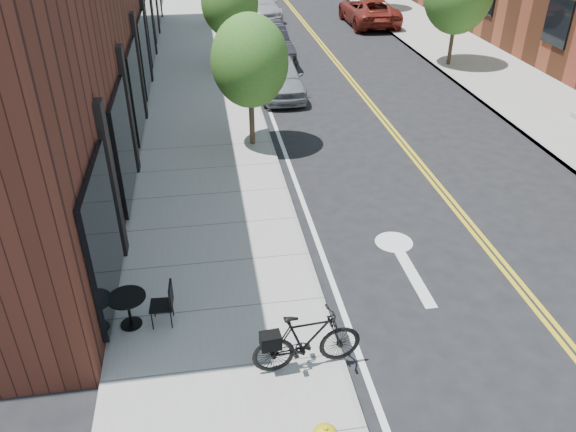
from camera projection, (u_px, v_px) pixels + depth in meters
ground at (342, 359)px, 9.58m from camera, size 120.00×120.00×0.00m
sidewalk_near at (205, 135)px, 17.72m from camera, size 4.00×70.00×0.12m
sidewalk_far at (556, 113)px, 19.33m from camera, size 4.00×70.00×0.12m
building_near at (58, 1)px, 18.71m from camera, size 5.00×28.00×7.00m
tree_near_a at (250, 61)px, 15.75m from camera, size 2.20×2.20×3.81m
tree_near_b at (230, 3)px, 22.44m from camera, size 2.30×2.30×3.98m
bicycle_right at (307, 341)px, 9.01m from camera, size 1.85×0.65×1.09m
bistro_set_c at (128, 307)px, 9.91m from camera, size 1.56×0.70×0.84m
parked_car_a at (280, 77)px, 20.83m from camera, size 1.64×3.98×1.35m
parked_car_b at (266, 43)px, 24.66m from camera, size 2.05×4.93×1.59m
parked_car_c at (258, 5)px, 32.14m from camera, size 2.46×5.15×1.45m
parked_car_far at (368, 11)px, 30.76m from camera, size 2.47×5.32×1.47m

